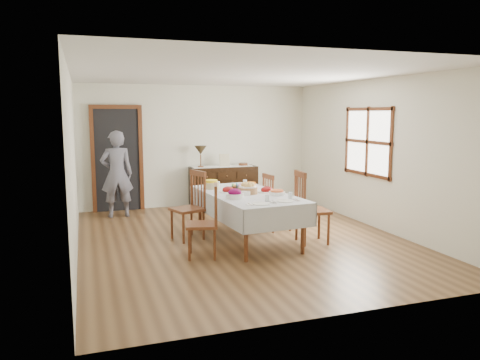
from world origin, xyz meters
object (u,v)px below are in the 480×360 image
object	(u,v)px
chair_left_far	(190,205)
chair_right_near	(309,207)
chair_left_near	(206,221)
chair_right_far	(275,202)
dining_table	(247,199)
sideboard	(223,186)
person	(117,171)
table_lamp	(201,151)

from	to	relation	value
chair_left_far	chair_right_near	world-z (taller)	chair_right_near
chair_left_far	chair_right_near	distance (m)	1.88
chair_left_near	chair_right_far	world-z (taller)	chair_left_near
dining_table	sideboard	xyz separation A→B (m)	(0.46, 2.83, -0.24)
chair_left_far	person	bearing A→B (deg)	-172.48
chair_right_near	chair_right_far	xyz separation A→B (m)	(-0.19, 0.91, -0.08)
sideboard	table_lamp	distance (m)	0.94
dining_table	table_lamp	size ratio (longest dim) A/B	5.06
chair_left_far	sideboard	size ratio (longest dim) A/B	0.76
table_lamp	chair_left_far	bearing A→B (deg)	-107.71
chair_left_far	chair_right_far	size ratio (longest dim) A/B	1.12
sideboard	dining_table	bearing A→B (deg)	-99.25
chair_left_near	sideboard	distance (m)	3.66
chair_right_near	table_lamp	world-z (taller)	table_lamp
chair_left_near	chair_right_near	bearing A→B (deg)	111.73
chair_right_near	chair_left_near	bearing A→B (deg)	102.58
dining_table	person	world-z (taller)	person
dining_table	chair_right_far	xyz separation A→B (m)	(0.69, 0.51, -0.18)
sideboard	person	xyz separation A→B (m)	(-2.26, -0.37, 0.46)
chair_right_near	chair_right_far	bearing A→B (deg)	17.70
sideboard	table_lamp	xyz separation A→B (m)	(-0.51, -0.03, 0.79)
chair_right_far	chair_right_near	bearing A→B (deg)	-172.76
chair_left_far	chair_left_near	bearing A→B (deg)	-18.93
chair_right_near	sideboard	world-z (taller)	chair_right_near
chair_right_far	sideboard	bearing A→B (deg)	1.38
chair_right_far	table_lamp	size ratio (longest dim) A/B	2.13
chair_left_far	sideboard	xyz separation A→B (m)	(1.27, 2.41, -0.12)
sideboard	table_lamp	size ratio (longest dim) A/B	3.13
dining_table	chair_right_near	xyz separation A→B (m)	(0.88, -0.40, -0.10)
dining_table	chair_right_far	size ratio (longest dim) A/B	2.37
chair_left_far	table_lamp	xyz separation A→B (m)	(0.76, 2.38, 0.67)
dining_table	chair_left_far	size ratio (longest dim) A/B	2.12
chair_left_near	sideboard	xyz separation A→B (m)	(1.28, 3.43, -0.09)
chair_left_near	chair_right_near	xyz separation A→B (m)	(1.70, 0.19, 0.05)
chair_right_far	person	xyz separation A→B (m)	(-2.49, 1.95, 0.40)
chair_left_far	table_lamp	world-z (taller)	table_lamp
chair_left_near	table_lamp	xyz separation A→B (m)	(0.77, 3.40, 0.70)
dining_table	chair_right_near	size ratio (longest dim) A/B	2.06
sideboard	person	world-z (taller)	person
chair_left_near	sideboard	size ratio (longest dim) A/B	0.72
dining_table	table_lamp	world-z (taller)	table_lamp
dining_table	person	distance (m)	3.06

